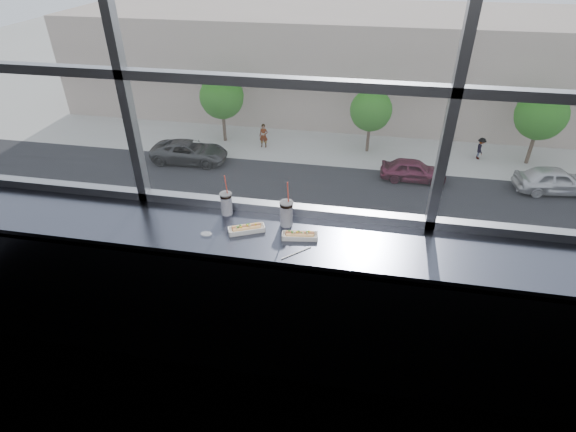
% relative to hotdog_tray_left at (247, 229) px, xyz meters
% --- Properties ---
extents(wall_back_lower, '(6.00, 0.00, 6.00)m').
position_rel_hotdog_tray_left_xyz_m(wall_back_lower, '(0.17, 0.28, -0.57)').
color(wall_back_lower, black).
rests_on(wall_back_lower, ground).
extents(window_glass, '(6.00, 0.00, 6.00)m').
position_rel_hotdog_tray_left_xyz_m(window_glass, '(0.17, 0.30, 1.18)').
color(window_glass, silver).
rests_on(window_glass, ground).
extents(window_mullions, '(6.00, 0.08, 2.40)m').
position_rel_hotdog_tray_left_xyz_m(window_mullions, '(0.17, 0.28, 1.18)').
color(window_mullions, gray).
rests_on(window_mullions, ground).
extents(counter, '(6.00, 0.55, 0.06)m').
position_rel_hotdog_tray_left_xyz_m(counter, '(0.17, 0.00, -0.05)').
color(counter, '#4D515F').
rests_on(counter, ground).
extents(counter_fascia, '(6.00, 0.04, 1.04)m').
position_rel_hotdog_tray_left_xyz_m(counter_fascia, '(0.17, -0.25, -0.57)').
color(counter_fascia, '#4D515F').
rests_on(counter_fascia, ground).
extents(hotdog_tray_left, '(0.24, 0.17, 0.06)m').
position_rel_hotdog_tray_left_xyz_m(hotdog_tray_left, '(0.00, 0.00, 0.00)').
color(hotdog_tray_left, white).
rests_on(hotdog_tray_left, counter).
extents(hotdog_tray_right, '(0.24, 0.11, 0.06)m').
position_rel_hotdog_tray_left_xyz_m(hotdog_tray_right, '(0.35, -0.01, -0.00)').
color(hotdog_tray_right, white).
rests_on(hotdog_tray_right, counter).
extents(soda_cup_left, '(0.08, 0.08, 0.31)m').
position_rel_hotdog_tray_left_xyz_m(soda_cup_left, '(-0.19, 0.18, 0.07)').
color(soda_cup_left, white).
rests_on(soda_cup_left, counter).
extents(soda_cup_right, '(0.09, 0.09, 0.33)m').
position_rel_hotdog_tray_left_xyz_m(soda_cup_right, '(0.24, 0.13, 0.07)').
color(soda_cup_right, white).
rests_on(soda_cup_right, counter).
extents(loose_straw, '(0.16, 0.15, 0.01)m').
position_rel_hotdog_tray_left_xyz_m(loose_straw, '(0.36, -0.17, -0.02)').
color(loose_straw, white).
rests_on(loose_straw, counter).
extents(wrapper, '(0.09, 0.06, 0.02)m').
position_rel_hotdog_tray_left_xyz_m(wrapper, '(-0.24, -0.09, -0.01)').
color(wrapper, silver).
rests_on(wrapper, counter).
extents(plaza_ground, '(120.00, 120.00, 0.00)m').
position_rel_hotdog_tray_left_xyz_m(plaza_ground, '(0.17, 43.78, -12.12)').
color(plaza_ground, '#A09E96').
rests_on(plaza_ground, ground).
extents(plaza_near, '(50.00, 14.00, 0.04)m').
position_rel_hotdog_tray_left_xyz_m(plaza_near, '(0.17, 7.28, -12.10)').
color(plaza_near, '#A09E96').
rests_on(plaza_near, plaza_ground).
extents(street_asphalt, '(80.00, 10.00, 0.06)m').
position_rel_hotdog_tray_left_xyz_m(street_asphalt, '(0.17, 20.28, -12.09)').
color(street_asphalt, black).
rests_on(street_asphalt, plaza_ground).
extents(far_sidewalk, '(80.00, 6.00, 0.04)m').
position_rel_hotdog_tray_left_xyz_m(far_sidewalk, '(0.17, 28.28, -12.10)').
color(far_sidewalk, '#A09E96').
rests_on(far_sidewalk, plaza_ground).
extents(far_building, '(50.00, 14.00, 8.00)m').
position_rel_hotdog_tray_left_xyz_m(far_building, '(0.17, 38.28, -8.12)').
color(far_building, '#A49384').
rests_on(far_building, plaza_ground).
extents(car_far_a, '(2.64, 5.86, 1.92)m').
position_rel_hotdog_tray_left_xyz_m(car_far_a, '(-11.10, 24.28, -11.10)').
color(car_far_a, '#333333').
rests_on(car_far_a, street_asphalt).
extents(car_far_c, '(3.40, 6.63, 2.12)m').
position_rel_hotdog_tray_left_xyz_m(car_far_c, '(12.27, 24.28, -11.00)').
color(car_far_c, silver).
rests_on(car_far_c, street_asphalt).
extents(car_near_d, '(2.50, 5.63, 1.85)m').
position_rel_hotdog_tray_left_xyz_m(car_near_d, '(8.89, 16.28, -11.14)').
color(car_near_d, white).
rests_on(car_near_d, street_asphalt).
extents(car_near_c, '(3.14, 6.76, 2.20)m').
position_rel_hotdog_tray_left_xyz_m(car_near_c, '(-1.16, 16.28, -10.96)').
color(car_near_c, maroon).
rests_on(car_near_c, street_asphalt).
extents(car_far_b, '(2.41, 5.62, 1.86)m').
position_rel_hotdog_tray_left_xyz_m(car_far_b, '(3.89, 24.28, -11.13)').
color(car_far_b, maroon).
rests_on(car_far_b, street_asphalt).
extents(car_near_b, '(2.60, 5.76, 1.89)m').
position_rel_hotdog_tray_left_xyz_m(car_near_b, '(-6.53, 16.28, -11.12)').
color(car_near_b, black).
rests_on(car_near_b, street_asphalt).
extents(car_near_a, '(3.25, 7.11, 2.33)m').
position_rel_hotdog_tray_left_xyz_m(car_near_a, '(-15.01, 16.28, -10.90)').
color(car_near_a, slate).
rests_on(car_near_a, street_asphalt).
extents(pedestrian_d, '(0.62, 0.83, 1.86)m').
position_rel_hotdog_tray_left_xyz_m(pedestrian_d, '(8.63, 28.39, -11.15)').
color(pedestrian_d, '#66605B').
rests_on(pedestrian_d, far_sidewalk).
extents(pedestrian_a, '(0.93, 0.70, 2.10)m').
position_rel_hotdog_tray_left_xyz_m(pedestrian_a, '(-6.66, 27.63, -11.03)').
color(pedestrian_a, '#66605B').
rests_on(pedestrian_a, far_sidewalk).
extents(tree_left, '(3.23, 3.23, 5.04)m').
position_rel_hotdog_tray_left_xyz_m(tree_left, '(-9.84, 28.28, -8.71)').
color(tree_left, '#47382B').
rests_on(tree_left, far_sidewalk).
extents(tree_center, '(2.92, 2.92, 4.56)m').
position_rel_hotdog_tray_left_xyz_m(tree_center, '(0.88, 28.28, -9.03)').
color(tree_center, '#47382B').
rests_on(tree_center, far_sidewalk).
extents(tree_right, '(3.30, 3.30, 5.15)m').
position_rel_hotdog_tray_left_xyz_m(tree_right, '(11.79, 28.28, -8.63)').
color(tree_right, '#47382B').
rests_on(tree_right, far_sidewalk).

